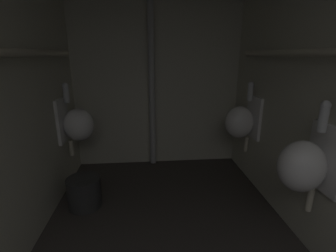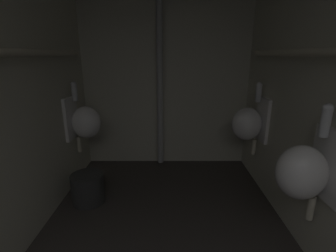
{
  "view_description": "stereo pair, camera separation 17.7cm",
  "coord_description": "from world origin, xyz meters",
  "px_view_note": "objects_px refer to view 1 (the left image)",
  "views": [
    {
      "loc": [
        -0.15,
        0.33,
        1.36
      ],
      "look_at": [
        0.03,
        2.23,
        0.8
      ],
      "focal_mm": 26.03,
      "sensor_mm": 36.0,
      "label": 1
    },
    {
      "loc": [
        0.03,
        0.33,
        1.36
      ],
      "look_at": [
        0.03,
        2.23,
        0.8
      ],
      "focal_mm": 26.03,
      "sensor_mm": 36.0,
      "label": 2
    }
  ],
  "objects_px": {
    "urinal_right_far": "(241,121)",
    "waste_bin": "(84,192)",
    "urinal_left_mid": "(77,124)",
    "standpipe_back_wall": "(151,70)",
    "urinal_right_mid": "(305,165)"
  },
  "relations": [
    {
      "from": "urinal_right_far",
      "to": "standpipe_back_wall",
      "type": "height_order",
      "value": "standpipe_back_wall"
    },
    {
      "from": "urinal_right_far",
      "to": "standpipe_back_wall",
      "type": "distance_m",
      "value": 1.16
    },
    {
      "from": "urinal_left_mid",
      "to": "urinal_right_mid",
      "type": "relative_size",
      "value": 1.0
    },
    {
      "from": "standpipe_back_wall",
      "to": "urinal_left_mid",
      "type": "bearing_deg",
      "value": -150.81
    },
    {
      "from": "urinal_left_mid",
      "to": "urinal_right_far",
      "type": "height_order",
      "value": "same"
    },
    {
      "from": "standpipe_back_wall",
      "to": "waste_bin",
      "type": "relative_size",
      "value": 7.71
    },
    {
      "from": "urinal_right_far",
      "to": "waste_bin",
      "type": "xyz_separation_m",
      "value": [
        -1.59,
        -0.34,
        -0.55
      ]
    },
    {
      "from": "urinal_right_far",
      "to": "waste_bin",
      "type": "relative_size",
      "value": 2.5
    },
    {
      "from": "urinal_left_mid",
      "to": "waste_bin",
      "type": "xyz_separation_m",
      "value": [
        0.12,
        -0.41,
        -0.55
      ]
    },
    {
      "from": "urinal_right_far",
      "to": "standpipe_back_wall",
      "type": "xyz_separation_m",
      "value": [
        -0.92,
        0.5,
        0.5
      ]
    },
    {
      "from": "standpipe_back_wall",
      "to": "waste_bin",
      "type": "bearing_deg",
      "value": -128.29
    },
    {
      "from": "urinal_left_mid",
      "to": "urinal_right_far",
      "type": "bearing_deg",
      "value": -2.11
    },
    {
      "from": "urinal_left_mid",
      "to": "urinal_right_mid",
      "type": "height_order",
      "value": "same"
    },
    {
      "from": "standpipe_back_wall",
      "to": "urinal_right_mid",
      "type": "bearing_deg",
      "value": -59.4
    },
    {
      "from": "urinal_left_mid",
      "to": "urinal_right_far",
      "type": "relative_size",
      "value": 1.0
    }
  ]
}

